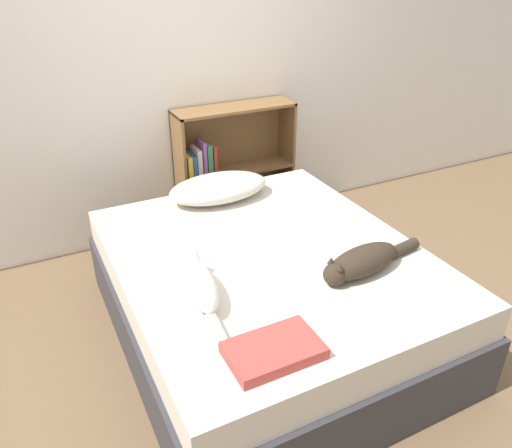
# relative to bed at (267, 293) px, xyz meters

# --- Properties ---
(ground_plane) EXTENTS (8.00, 8.00, 0.00)m
(ground_plane) POSITION_rel_bed_xyz_m (0.00, 0.00, -0.26)
(ground_plane) COLOR brown
(wall_back) EXTENTS (8.00, 0.06, 2.50)m
(wall_back) POSITION_rel_bed_xyz_m (0.00, 1.39, 0.99)
(wall_back) COLOR white
(wall_back) RESTS_ON ground_plane
(bed) EXTENTS (1.55, 1.83, 0.52)m
(bed) POSITION_rel_bed_xyz_m (0.00, 0.00, 0.00)
(bed) COLOR #333338
(bed) RESTS_ON ground_plane
(pillow) EXTENTS (0.64, 0.36, 0.15)m
(pillow) POSITION_rel_bed_xyz_m (0.02, 0.71, 0.34)
(pillow) COLOR beige
(pillow) RESTS_ON bed
(cat_light) EXTENTS (0.18, 0.61, 0.15)m
(cat_light) POSITION_rel_bed_xyz_m (-0.45, -0.17, 0.33)
(cat_light) COLOR white
(cat_light) RESTS_ON bed
(cat_dark) EXTENTS (0.63, 0.23, 0.14)m
(cat_dark) POSITION_rel_bed_xyz_m (0.32, -0.37, 0.33)
(cat_dark) COLOR #33281E
(cat_dark) RESTS_ON bed
(bookshelf) EXTENTS (0.88, 0.26, 0.95)m
(bookshelf) POSITION_rel_bed_xyz_m (0.34, 1.26, 0.23)
(bookshelf) COLOR brown
(bookshelf) RESTS_ON ground_plane
(blanket_fold) EXTENTS (0.37, 0.23, 0.05)m
(blanket_fold) POSITION_rel_bed_xyz_m (-0.33, -0.68, 0.29)
(blanket_fold) COLOR #B2423D
(blanket_fold) RESTS_ON bed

